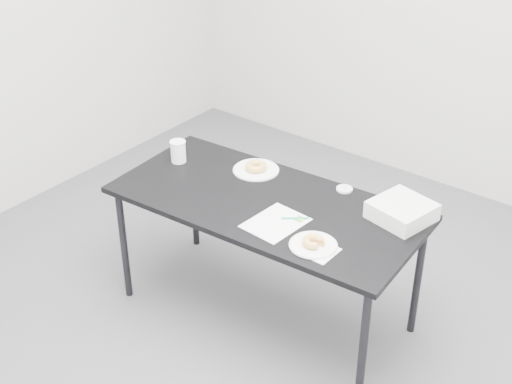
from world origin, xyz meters
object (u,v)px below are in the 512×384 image
Objects in this scene: donut_near at (313,241)px; donut_far at (256,166)px; scorecard at (276,223)px; plate_near at (313,245)px; table at (266,210)px; pen at (295,218)px; plate_far at (256,170)px; coffee_cup at (178,151)px; bakery_box at (402,211)px.

donut_near is 0.89× the size of donut_far.
plate_near is at bearing -7.04° from scorecard.
table is 15.51× the size of donut_near.
pen is 0.53× the size of plate_far.
pen is (0.21, -0.05, 0.06)m from table.
coffee_cup is 1.28m from bakery_box.
coffee_cup reaches higher than donut_far.
coffee_cup is at bearing -156.12° from donut_far.
scorecard is 0.10m from pen.
bakery_box is at bearing 65.45° from plate_near.
pen is 0.24m from donut_near.
plate_far is (-0.64, 0.40, -0.00)m from plate_near.
pen is 0.51× the size of bakery_box.
coffee_cup reaches higher than plate_near.
bakery_box reaches higher than plate_far.
pen is 1.28× the size of donut_near.
scorecard is at bearing 168.62° from plate_near.
table is 0.23m from pen.
bakery_box is at bearing 3.34° from plate_far.
table is 13.05× the size of coffee_cup.
table is 12.07× the size of pen.
donut_near reaches higher than plate_far.
donut_far is (-0.24, 0.22, 0.08)m from table.
plate_far is (-0.39, 0.35, 0.00)m from scorecard.
coffee_cup is (-0.85, 0.09, 0.06)m from pen.
pen reaches higher than scorecard.
plate_far is 0.96× the size of bakery_box.
coffee_cup is at bearing -157.47° from bakery_box.
bakery_box is at bearing 19.98° from table.
donut_near reaches higher than scorecard.
table is 0.21m from scorecard.
plate_far is 2.13× the size of donut_far.
bakery_box is (1.26, 0.23, -0.02)m from coffee_cup.
pen is at bearing 61.14° from scorecard.
plate_near is 2.13× the size of donut_near.
plate_near is (0.25, -0.05, 0.00)m from scorecard.
plate_near is 1.07m from coffee_cup.
pen is (0.05, 0.08, 0.01)m from scorecard.
table is 6.21× the size of bakery_box.
pen is at bearing -17.18° from table.
table is at bearing 155.60° from donut_near.
scorecard is at bearing -161.86° from pen.
donut_near is (0.41, -0.19, 0.08)m from table.
table is 5.60× the size of scorecard.
plate_far is (-0.64, 0.40, -0.02)m from donut_near.
plate_far is 0.85m from bakery_box.
coffee_cup is at bearing 172.69° from table.
donut_far is 0.45× the size of bakery_box.
bakery_box is (0.85, 0.05, 0.04)m from plate_far.
plate_near is 0.85× the size of bakery_box.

